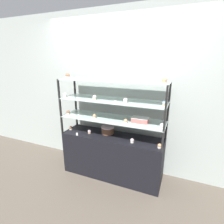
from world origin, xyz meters
name	(u,v)px	position (x,y,z in m)	size (l,w,h in m)	color
ground_plane	(112,174)	(0.00, 0.00, 0.00)	(20.00, 20.00, 0.00)	brown
back_wall	(121,94)	(0.00, 0.37, 1.30)	(8.00, 0.05, 2.60)	#A8B2AD
display_base	(112,156)	(0.00, 0.00, 0.35)	(1.58, 0.44, 0.70)	black
display_riser_lower	(112,119)	(0.00, 0.00, 0.98)	(1.58, 0.44, 0.29)	black
display_riser_middle	(112,101)	(0.00, 0.00, 1.26)	(1.58, 0.44, 0.29)	black
display_riser_upper	(112,81)	(0.00, 0.00, 1.55)	(1.58, 0.44, 0.29)	black
layer_cake_centerpiece	(108,130)	(-0.10, 0.06, 0.76)	(0.20, 0.20, 0.12)	brown
sheet_cake_frosted	(140,120)	(0.43, -0.01, 1.03)	(0.23, 0.13, 0.07)	#C66660
cupcake_0	(71,128)	(-0.73, -0.04, 0.74)	(0.05, 0.05, 0.06)	beige
cupcake_1	(89,132)	(-0.37, -0.05, 0.74)	(0.05, 0.05, 0.06)	#CCB28C
cupcake_2	(132,141)	(0.35, -0.10, 0.74)	(0.05, 0.05, 0.06)	white
cupcake_3	(159,146)	(0.74, -0.11, 0.74)	(0.05, 0.05, 0.06)	white
price_tag_0	(77,134)	(-0.51, -0.20, 0.73)	(0.04, 0.00, 0.04)	white
cupcake_4	(68,112)	(-0.74, -0.08, 1.02)	(0.05, 0.05, 0.06)	beige
cupcake_5	(94,116)	(-0.25, -0.09, 1.02)	(0.05, 0.05, 0.06)	beige
cupcake_6	(126,121)	(0.26, -0.12, 1.02)	(0.05, 0.05, 0.06)	white
cupcake_7	(162,126)	(0.74, -0.10, 1.02)	(0.05, 0.05, 0.06)	beige
price_tag_1	(125,124)	(0.27, -0.20, 1.01)	(0.04, 0.00, 0.04)	white
cupcake_8	(65,95)	(-0.75, -0.11, 1.31)	(0.06, 0.06, 0.07)	white
cupcake_9	(94,97)	(-0.24, -0.09, 1.31)	(0.06, 0.06, 0.07)	#CCB28C
cupcake_10	(125,101)	(0.24, -0.10, 1.31)	(0.06, 0.06, 0.07)	beige
cupcake_11	(165,103)	(0.74, -0.04, 1.31)	(0.06, 0.06, 0.07)	#CCB28C
price_tag_2	(115,102)	(0.13, -0.20, 1.30)	(0.04, 0.00, 0.04)	white
cupcake_12	(68,76)	(-0.72, -0.04, 1.60)	(0.07, 0.07, 0.08)	white
cupcake_13	(92,77)	(-0.25, -0.12, 1.60)	(0.07, 0.07, 0.08)	beige
cupcake_14	(127,79)	(0.25, -0.06, 1.60)	(0.07, 0.07, 0.08)	white
cupcake_15	(164,81)	(0.72, -0.10, 1.60)	(0.07, 0.07, 0.08)	#CCB28C
price_tag_3	(109,80)	(0.05, -0.20, 1.59)	(0.04, 0.00, 0.04)	white
donut_glazed	(96,78)	(-0.28, 0.05, 1.58)	(0.12, 0.12, 0.03)	#EFE5CC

